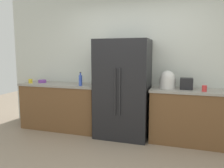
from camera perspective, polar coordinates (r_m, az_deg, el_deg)
kitchen_back_panel at (r=4.39m, az=5.88°, el=5.36°), size 5.53×0.10×2.70m
counter_left at (r=4.72m, az=-12.77°, el=-5.45°), size 1.61×0.60×0.93m
counter_right at (r=4.10m, az=19.77°, el=-7.78°), size 1.43×0.60×0.93m
refrigerator at (r=4.09m, az=2.73°, el=-1.27°), size 0.95×0.67×1.78m
toaster at (r=4.00m, az=18.37°, el=0.09°), size 0.21×0.18×0.19m
rice_cooker at (r=4.01m, az=13.91°, el=0.92°), size 0.28×0.28×0.31m
bottle_a at (r=4.25m, az=-8.00°, el=1.00°), size 0.06×0.06×0.26m
cup_a at (r=4.87m, az=-19.99°, el=0.69°), size 0.08×0.08×0.08m
cup_b at (r=3.87m, az=22.41°, el=-1.07°), size 0.07×0.07×0.10m
bowl_a at (r=4.89m, az=-17.28°, el=0.67°), size 0.16×0.16×0.06m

